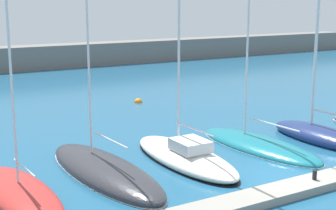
{
  "coord_description": "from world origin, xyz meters",
  "views": [
    {
      "loc": [
        -15.99,
        -16.45,
        8.27
      ],
      "look_at": [
        -2.1,
        6.64,
        2.57
      ],
      "focal_mm": 53.06,
      "sensor_mm": 36.0,
      "label": 1
    }
  ],
  "objects": [
    {
      "name": "sailboat_teal_fifth",
      "position": [
        2.56,
        4.32,
        0.15
      ],
      "size": [
        3.64,
        9.17,
        18.54
      ],
      "rotation": [
        0.0,
        0.0,
        1.64
      ],
      "color": "#19707F",
      "rests_on": "ground_plane"
    },
    {
      "name": "ground_plane",
      "position": [
        0.0,
        0.0,
        0.0
      ],
      "size": [
        120.0,
        120.0,
        0.0
      ],
      "primitive_type": "plane",
      "color": "#1E567A"
    },
    {
      "name": "breakwater_seawall",
      "position": [
        0.0,
        43.75,
        1.43
      ],
      "size": [
        108.0,
        3.43,
        2.86
      ],
      "primitive_type": "cube",
      "color": "slate",
      "rests_on": "ground_plane"
    },
    {
      "name": "sailboat_charcoal_third",
      "position": [
        -6.88,
        4.7,
        0.21
      ],
      "size": [
        3.52,
        10.22,
        19.02
      ],
      "rotation": [
        0.0,
        0.0,
        1.63
      ],
      "color": "#2D2D33",
      "rests_on": "ground_plane"
    },
    {
      "name": "sailboat_red_second",
      "position": [
        -11.12,
        3.76,
        0.26
      ],
      "size": [
        2.84,
        8.03,
        16.59
      ],
      "rotation": [
        0.0,
        0.0,
        1.62
      ],
      "color": "#B72D28",
      "rests_on": "ground_plane"
    },
    {
      "name": "dock_bollard",
      "position": [
        0.56,
        -1.74,
        0.58
      ],
      "size": [
        0.2,
        0.2,
        0.44
      ],
      "primitive_type": "cylinder",
      "color": "black",
      "rests_on": "dock_pier"
    },
    {
      "name": "dock_pier",
      "position": [
        0.0,
        -1.74,
        0.18
      ],
      "size": [
        39.78,
        1.44,
        0.36
      ],
      "primitive_type": "cube",
      "color": "gray",
      "rests_on": "ground_plane"
    },
    {
      "name": "sailboat_ivory_fourth",
      "position": [
        -2.47,
        4.32,
        0.35
      ],
      "size": [
        2.9,
        8.61,
        16.39
      ],
      "rotation": [
        0.0,
        0.0,
        1.56
      ],
      "color": "silver",
      "rests_on": "ground_plane"
    },
    {
      "name": "sailboat_navy_sixth",
      "position": [
        6.65,
        3.45,
        0.47
      ],
      "size": [
        2.43,
        7.2,
        15.93
      ],
      "rotation": [
        0.0,
        0.0,
        1.57
      ],
      "color": "navy",
      "rests_on": "ground_plane"
    },
    {
      "name": "mooring_buoy_orange",
      "position": [
        2.58,
        19.18,
        0.0
      ],
      "size": [
        0.69,
        0.69,
        0.69
      ],
      "primitive_type": "sphere",
      "color": "orange",
      "rests_on": "ground_plane"
    }
  ]
}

